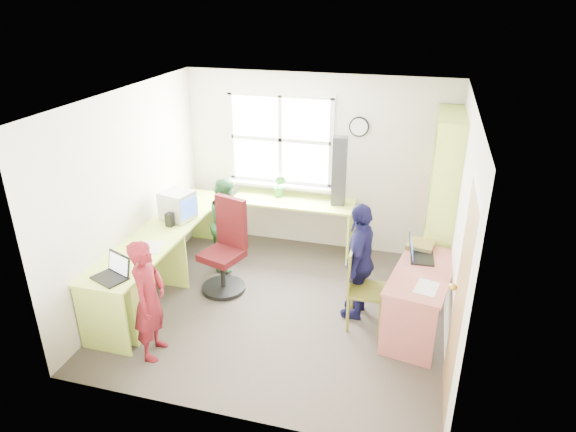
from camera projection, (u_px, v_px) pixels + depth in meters
The scene contains 19 objects.
room at pixel (285, 208), 5.50m from camera, with size 3.64×3.44×2.44m.
l_desk at pixel (164, 270), 5.80m from camera, with size 2.38×2.95×0.75m.
right_desk at pixel (422, 287), 5.36m from camera, with size 0.77×1.31×0.71m.
bookshelf at pixel (441, 204), 6.15m from camera, with size 0.30×1.02×2.10m.
swivel_chair at pixel (226, 251), 6.13m from camera, with size 0.66×0.66×1.14m.
wooden_chair at pixel (361, 284), 5.44m from camera, with size 0.40×0.40×0.91m.
crt_monitor at pixel (178, 205), 6.29m from camera, with size 0.43×0.40×0.36m.
laptop_left at pixel (114, 272), 5.07m from camera, with size 0.41×0.38×0.23m.
laptop_right at pixel (418, 253), 5.50m from camera, with size 0.30×0.35×0.23m.
speaker_a at pixel (170, 220), 6.14m from camera, with size 0.10×0.10×0.17m.
speaker_b at pixel (192, 200), 6.70m from camera, with size 0.09×0.09×0.18m.
cd_tower at pixel (339, 171), 6.62m from camera, with size 0.20×0.18×0.91m.
game_box at pixel (421, 245), 5.74m from camera, with size 0.33×0.33×0.06m.
paper_a at pixel (152, 247), 5.67m from camera, with size 0.28×0.35×0.00m.
paper_b at pixel (427, 288), 4.98m from camera, with size 0.26×0.33×0.00m.
potted_plant at pixel (280, 186), 6.97m from camera, with size 0.17×0.14×0.32m, color #2F7733.
person_red at pixel (149, 300), 4.94m from camera, with size 0.46×0.30×1.26m, color maroon.
person_green at pixel (228, 223), 6.61m from camera, with size 0.59×0.46×1.21m, color #2C6E37.
person_navy at pixel (360, 261), 5.56m from camera, with size 0.78×0.33×1.34m, color #171647.
Camera 1 is at (1.38, -4.78, 3.38)m, focal length 32.00 mm.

